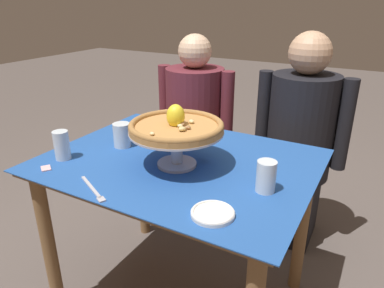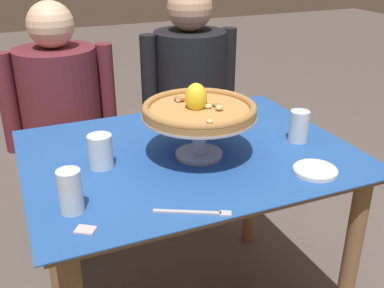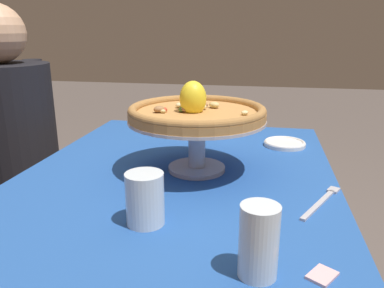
% 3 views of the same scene
% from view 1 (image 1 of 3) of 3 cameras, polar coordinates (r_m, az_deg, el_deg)
% --- Properties ---
extents(dining_table, '(1.12, 0.86, 0.76)m').
position_cam_1_polar(dining_table, '(1.57, -1.98, -6.62)').
color(dining_table, olive).
rests_on(dining_table, ground).
extents(pizza_stand, '(0.38, 0.38, 0.15)m').
position_cam_1_polar(pizza_stand, '(1.42, -2.49, 0.61)').
color(pizza_stand, '#B7B7C1').
rests_on(pizza_stand, dining_table).
extents(pizza, '(0.38, 0.38, 0.10)m').
position_cam_1_polar(pizza, '(1.40, -2.53, 2.96)').
color(pizza, '#BC8447').
rests_on(pizza, pizza_stand).
extents(water_glass_front_left, '(0.06, 0.06, 0.12)m').
position_cam_1_polar(water_glass_front_left, '(1.60, -20.12, -0.47)').
color(water_glass_front_left, silver).
rests_on(water_glass_front_left, dining_table).
extents(water_glass_side_right, '(0.07, 0.07, 0.12)m').
position_cam_1_polar(water_glass_side_right, '(1.28, 11.76, -5.35)').
color(water_glass_side_right, silver).
rests_on(water_glass_side_right, dining_table).
extents(water_glass_side_left, '(0.08, 0.08, 0.11)m').
position_cam_1_polar(water_glass_side_left, '(1.66, -11.24, 1.21)').
color(water_glass_side_left, silver).
rests_on(water_glass_side_left, dining_table).
extents(side_plate, '(0.14, 0.14, 0.02)m').
position_cam_1_polar(side_plate, '(1.15, 3.35, -10.97)').
color(side_plate, white).
rests_on(side_plate, dining_table).
extents(dinner_fork, '(0.20, 0.11, 0.01)m').
position_cam_1_polar(dinner_fork, '(1.33, -15.51, -7.12)').
color(dinner_fork, '#B7B7C1').
rests_on(dinner_fork, dining_table).
extents(sugar_packet, '(0.06, 0.06, 0.00)m').
position_cam_1_polar(sugar_packet, '(1.55, -22.37, -3.62)').
color(sugar_packet, beige).
rests_on(sugar_packet, dining_table).
extents(diner_left, '(0.52, 0.37, 1.20)m').
position_cam_1_polar(diner_left, '(2.33, 0.43, 2.22)').
color(diner_left, navy).
rests_on(diner_left, ground).
extents(diner_right, '(0.53, 0.37, 1.24)m').
position_cam_1_polar(diner_right, '(2.14, 16.74, -0.08)').
color(diner_right, black).
rests_on(diner_right, ground).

